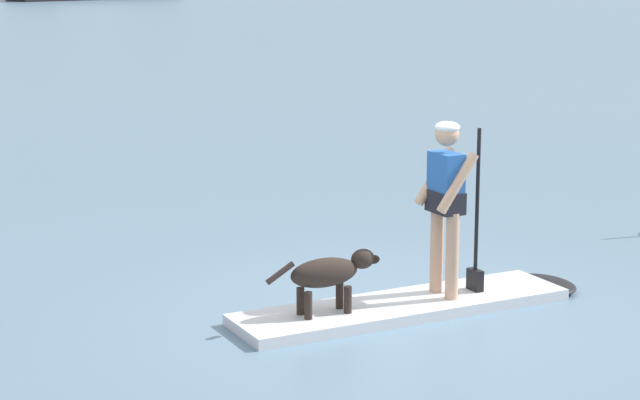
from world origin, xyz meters
TOP-DOWN VIEW (x-y plane):
  - ground_plane at (0.00, 0.00)m, footprint 400.00×400.00m
  - paddleboard at (0.21, -0.08)m, footprint 3.51×1.95m
  - person_paddler at (0.43, -0.17)m, footprint 0.68×0.59m
  - dog at (-0.69, 0.27)m, footprint 1.06×0.47m

SIDE VIEW (x-z plane):
  - ground_plane at x=0.00m, z-range 0.00..0.00m
  - paddleboard at x=0.21m, z-range 0.00..0.10m
  - dog at x=-0.69m, z-range 0.19..0.73m
  - person_paddler at x=0.43m, z-range 0.23..1.85m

